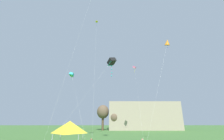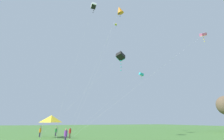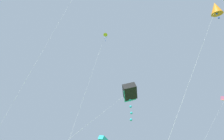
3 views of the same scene
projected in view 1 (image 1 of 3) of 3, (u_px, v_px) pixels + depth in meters
name	position (u px, v px, depth m)	size (l,w,h in m)	color
distant_building	(142.00, 116.00, 63.76)	(28.36, 13.46, 10.84)	tan
tree_far_right	(103.00, 112.00, 59.82)	(4.74, 4.74, 9.57)	brown
tree_far_left	(132.00, 118.00, 58.91)	(3.27, 3.27, 6.61)	brown
tree_near_right	(114.00, 118.00, 57.95)	(3.22, 3.22, 6.49)	brown
festival_tent	(70.00, 127.00, 15.83)	(2.78, 2.78, 3.73)	#B7B7BC
kite_cyan_box_0	(72.00, 75.00, 42.04)	(9.05, 21.29, 16.61)	silver
kite_yellow_diamond_2	(97.00, 21.00, 34.51)	(1.47, 9.52, 26.00)	silver
kite_pink_box_3	(134.00, 67.00, 46.70)	(4.11, 25.77, 20.03)	silver
kite_black_box_4	(112.00, 62.00, 30.80)	(8.19, 14.37, 16.11)	silver
kite_orange_diamond_5	(167.00, 42.00, 27.24)	(7.17, 6.08, 17.91)	silver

